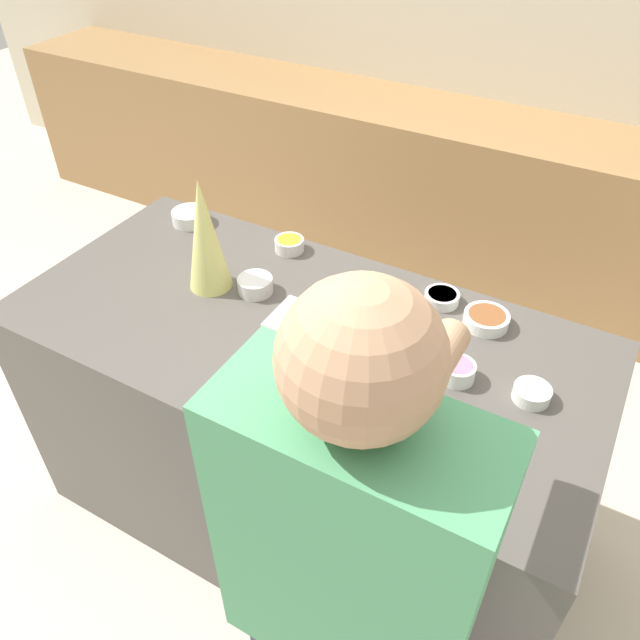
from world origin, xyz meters
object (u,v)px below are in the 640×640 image
object	(u,v)px
gingerbread_house	(311,349)
candy_bowl_center_rear	(486,319)
candy_bowl_near_tray_left	(532,393)
candy_bowl_far_left	(255,284)
candy_bowl_far_right	(442,297)
person	(347,619)
candy_bowl_behind_tray	(458,371)
candy_bowl_near_tray_right	(289,244)
candy_bowl_front_corner	(190,216)
baking_tray	(311,379)
decorative_tree	(205,235)
mug	(389,308)

from	to	relation	value
gingerbread_house	candy_bowl_center_rear	world-z (taller)	gingerbread_house
candy_bowl_near_tray_left	candy_bowl_far_left	bearing A→B (deg)	177.75
candy_bowl_far_right	person	xyz separation A→B (m)	(0.19, -1.00, -0.06)
candy_bowl_far_right	candy_bowl_far_left	xyz separation A→B (m)	(-0.54, -0.24, 0.01)
candy_bowl_center_rear	candy_bowl_behind_tray	size ratio (longest dim) A/B	1.43
candy_bowl_near_tray_right	gingerbread_house	bearing A→B (deg)	-53.17
candy_bowl_front_corner	candy_bowl_behind_tray	distance (m)	1.19
candy_bowl_center_rear	candy_bowl_far_left	bearing A→B (deg)	-163.86
baking_tray	candy_bowl_center_rear	xyz separation A→B (m)	(0.34, 0.46, 0.02)
decorative_tree	baking_tray	bearing A→B (deg)	-23.46
candy_bowl_center_rear	candy_bowl_near_tray_right	xyz separation A→B (m)	(-0.73, 0.06, 0.00)
candy_bowl_near_tray_left	mug	xyz separation A→B (m)	(-0.46, 0.12, 0.02)
candy_bowl_center_rear	person	distance (m)	0.97
candy_bowl_center_rear	gingerbread_house	bearing A→B (deg)	-126.47
candy_bowl_front_corner	candy_bowl_far_left	bearing A→B (deg)	-27.57
gingerbread_house	person	size ratio (longest dim) A/B	0.15
gingerbread_house	candy_bowl_behind_tray	size ratio (longest dim) A/B	2.78
decorative_tree	person	xyz separation A→B (m)	(0.88, -0.72, -0.23)
gingerbread_house	candy_bowl_center_rear	bearing A→B (deg)	53.53
candy_bowl_near_tray_left	candy_bowl_behind_tray	distance (m)	0.20
baking_tray	candy_bowl_front_corner	size ratio (longest dim) A/B	3.45
person	candy_bowl_center_rear	bearing A→B (deg)	92.13
gingerbread_house	decorative_tree	world-z (taller)	decorative_tree
candy_bowl_center_rear	candy_bowl_near_tray_right	distance (m)	0.73
candy_bowl_center_rear	candy_bowl_near_tray_right	size ratio (longest dim) A/B	1.33
candy_bowl_far_left	candy_bowl_near_tray_right	xyz separation A→B (m)	(-0.03, 0.26, -0.00)
candy_bowl_near_tray_right	person	xyz separation A→B (m)	(0.76, -1.02, -0.07)
baking_tray	candy_bowl_far_right	xyz separation A→B (m)	(0.19, 0.50, 0.02)
baking_tray	decorative_tree	distance (m)	0.58
candy_bowl_near_tray_left	candy_bowl_far_right	world-z (taller)	candy_bowl_near_tray_left
decorative_tree	candy_bowl_far_left	world-z (taller)	decorative_tree
candy_bowl_far_left	mug	xyz separation A→B (m)	(0.43, 0.08, 0.02)
decorative_tree	candy_bowl_near_tray_left	xyz separation A→B (m)	(1.04, 0.01, -0.17)
candy_bowl_near_tray_left	candy_bowl_far_left	xyz separation A→B (m)	(-0.89, 0.04, 0.01)
candy_bowl_front_corner	candy_bowl_near_tray_right	world-z (taller)	candy_bowl_front_corner
baking_tray	candy_bowl_far_left	size ratio (longest dim) A/B	4.03
decorative_tree	candy_bowl_far_right	world-z (taller)	decorative_tree
candy_bowl_far_right	gingerbread_house	bearing A→B (deg)	-110.37
candy_bowl_behind_tray	person	xyz separation A→B (m)	(0.03, -0.71, -0.07)
candy_bowl_center_rear	decorative_tree	bearing A→B (deg)	-163.93
decorative_tree	candy_bowl_far_right	bearing A→B (deg)	22.22
candy_bowl_front_corner	candy_bowl_near_tray_right	size ratio (longest dim) A/B	1.29
candy_bowl_behind_tray	person	size ratio (longest dim) A/B	0.06
candy_bowl_near_tray_left	candy_bowl_behind_tray	bearing A→B (deg)	-173.12
candy_bowl_front_corner	candy_bowl_far_right	size ratio (longest dim) A/B	1.21
candy_bowl_near_tray_left	candy_bowl_front_corner	bearing A→B (deg)	168.61
candy_bowl_near_tray_left	mug	bearing A→B (deg)	166.02
baking_tray	candy_bowl_near_tray_left	world-z (taller)	candy_bowl_near_tray_left
candy_bowl_far_right	mug	bearing A→B (deg)	-124.80
candy_bowl_front_corner	candy_bowl_near_tray_right	bearing A→B (deg)	3.15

